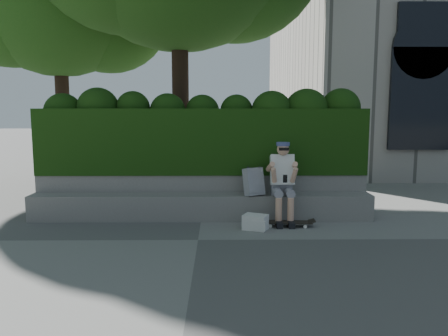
{
  "coord_description": "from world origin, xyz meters",
  "views": [
    {
      "loc": [
        0.31,
        -6.31,
        1.92
      ],
      "look_at": [
        0.4,
        1.0,
        0.95
      ],
      "focal_mm": 35.0,
      "sensor_mm": 36.0,
      "label": 1
    }
  ],
  "objects_px": {
    "backpack_plaid": "(254,182)",
    "backpack_ground": "(255,222)",
    "person": "(282,179)",
    "skateboard": "(287,222)"
  },
  "relations": [
    {
      "from": "person",
      "to": "backpack_ground",
      "type": "distance_m",
      "value": 0.95
    },
    {
      "from": "backpack_ground",
      "to": "skateboard",
      "type": "bearing_deg",
      "value": 41.3
    },
    {
      "from": "skateboard",
      "to": "backpack_plaid",
      "type": "relative_size",
      "value": 1.73
    },
    {
      "from": "backpack_plaid",
      "to": "person",
      "type": "bearing_deg",
      "value": -36.73
    },
    {
      "from": "backpack_plaid",
      "to": "backpack_ground",
      "type": "bearing_deg",
      "value": -118.55
    },
    {
      "from": "backpack_plaid",
      "to": "backpack_ground",
      "type": "xyz_separation_m",
      "value": [
        -0.01,
        -0.58,
        -0.57
      ]
    },
    {
      "from": "person",
      "to": "backpack_ground",
      "type": "height_order",
      "value": "person"
    },
    {
      "from": "person",
      "to": "backpack_plaid",
      "type": "bearing_deg",
      "value": 170.53
    },
    {
      "from": "person",
      "to": "skateboard",
      "type": "height_order",
      "value": "person"
    },
    {
      "from": "person",
      "to": "backpack_ground",
      "type": "relative_size",
      "value": 3.68
    }
  ]
}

